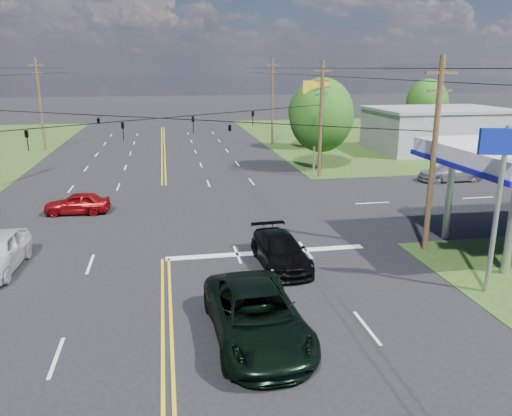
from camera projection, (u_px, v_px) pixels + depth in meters
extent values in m
plane|color=black|center=(165.00, 214.00, 31.67)|extent=(280.00, 280.00, 0.00)
cube|color=#284215|center=(423.00, 136.00, 68.02)|extent=(46.00, 48.00, 0.03)
cube|color=silver|center=(267.00, 253.00, 24.96)|extent=(10.00, 0.50, 0.02)
cube|color=slate|center=(437.00, 131.00, 55.20)|extent=(14.00, 10.00, 4.40)
cylinder|color=#A5A5AA|center=(511.00, 224.00, 21.80)|extent=(0.36, 0.36, 4.65)
cylinder|color=#A5A5AA|center=(449.00, 196.00, 26.53)|extent=(0.36, 0.36, 4.65)
cylinder|color=#412E1B|center=(433.00, 157.00, 24.11)|extent=(0.28, 0.28, 9.50)
cube|color=#412E1B|center=(442.00, 73.00, 23.04)|extent=(1.60, 0.12, 0.12)
cube|color=#412E1B|center=(440.00, 91.00, 23.25)|extent=(1.20, 0.10, 0.10)
cylinder|color=#412E1B|center=(321.00, 120.00, 41.15)|extent=(0.28, 0.28, 9.50)
cube|color=#412E1B|center=(323.00, 71.00, 40.08)|extent=(1.60, 0.12, 0.12)
cube|color=#412E1B|center=(322.00, 81.00, 40.30)|extent=(1.20, 0.10, 0.10)
cylinder|color=#412E1B|center=(40.00, 105.00, 54.58)|extent=(0.28, 0.28, 10.00)
cube|color=#412E1B|center=(36.00, 65.00, 53.44)|extent=(1.60, 0.12, 0.12)
cube|color=#412E1B|center=(37.00, 73.00, 53.65)|extent=(1.20, 0.10, 0.10)
cylinder|color=#412E1B|center=(272.00, 102.00, 59.07)|extent=(0.28, 0.28, 10.00)
cube|color=#412E1B|center=(273.00, 65.00, 57.93)|extent=(1.60, 0.12, 0.12)
cube|color=#412E1B|center=(273.00, 72.00, 58.15)|extent=(1.20, 0.10, 0.10)
imported|color=black|center=(27.00, 141.00, 24.81)|extent=(0.17, 0.21, 1.05)
imported|color=black|center=(123.00, 131.00, 28.47)|extent=(0.17, 0.21, 1.05)
imported|color=black|center=(193.00, 125.00, 31.92)|extent=(0.17, 0.21, 1.05)
imported|color=black|center=(253.00, 119.00, 35.58)|extent=(0.17, 0.21, 1.05)
imported|color=black|center=(98.00, 120.00, 32.00)|extent=(1.24, 0.26, 0.50)
imported|color=black|center=(230.00, 127.00, 28.24)|extent=(1.24, 0.26, 0.50)
cylinder|color=black|center=(379.00, 68.00, 29.61)|extent=(0.04, 100.00, 0.04)
cylinder|color=black|center=(379.00, 79.00, 29.77)|extent=(0.04, 100.00, 0.04)
cylinder|color=#412E1B|center=(320.00, 151.00, 45.00)|extent=(0.36, 0.36, 3.30)
ellipsoid|color=#1D5115|center=(321.00, 115.00, 44.13)|extent=(5.70, 5.70, 6.60)
cylinder|color=#412E1B|center=(309.00, 136.00, 56.86)|extent=(0.36, 0.36, 2.86)
ellipsoid|color=#1D5115|center=(310.00, 111.00, 56.10)|extent=(4.94, 4.94, 5.72)
cylinder|color=#412E1B|center=(425.00, 126.00, 65.54)|extent=(0.36, 0.36, 3.08)
ellipsoid|color=#1D5115|center=(427.00, 103.00, 64.72)|extent=(5.32, 5.32, 6.16)
imported|color=black|center=(256.00, 315.00, 16.79)|extent=(3.20, 6.50, 1.78)
imported|color=black|center=(280.00, 251.00, 23.21)|extent=(2.29, 5.10, 1.45)
imported|color=maroon|center=(77.00, 203.00, 31.50)|extent=(4.09, 1.83, 1.36)
imported|color=#AAABAF|center=(451.00, 171.00, 40.66)|extent=(5.37, 2.24, 1.55)
cylinder|color=#A5A5AA|center=(497.00, 213.00, 19.66)|extent=(0.20, 0.20, 6.83)
cube|color=navy|center=(506.00, 142.00, 18.90)|extent=(2.00, 0.74, 1.00)
cylinder|color=#A5A5AA|center=(315.00, 128.00, 42.86)|extent=(0.20, 0.20, 7.94)
cube|color=yellow|center=(316.00, 87.00, 41.95)|extent=(2.15, 0.94, 1.09)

